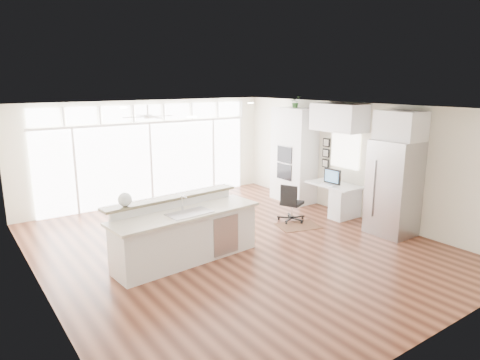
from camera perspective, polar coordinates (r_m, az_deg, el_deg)
floor at (r=8.57m, az=-0.71°, el=-8.79°), size 7.00×8.00×0.02m
ceiling at (r=7.97m, az=-0.76°, el=9.60°), size 7.00×8.00×0.02m
wall_back at (r=11.62m, az=-12.04°, el=3.71°), size 7.00×0.04×2.70m
wall_front at (r=5.50m, az=23.91°, el=-7.55°), size 7.00×0.04×2.70m
wall_left at (r=6.88m, az=-25.54°, el=-3.69°), size 0.04×8.00×2.70m
wall_right at (r=10.51m, az=15.18°, el=2.58°), size 0.04×8.00×2.70m
glass_wall at (r=11.62m, az=-11.85°, el=2.21°), size 5.80×0.06×2.08m
transom_row at (r=11.45m, az=-12.16°, el=8.76°), size 5.90×0.06×0.40m
desk_window at (r=10.64m, az=13.86°, el=3.87°), size 0.04×0.85×0.85m
ceiling_fan at (r=10.20m, az=-12.21°, el=8.83°), size 1.16×1.16×0.32m
recessed_lights at (r=8.14m, az=-1.57°, el=9.53°), size 3.40×3.00×0.02m
oven_cabinet at (r=11.51m, az=7.19°, el=3.31°), size 0.64×1.20×2.50m
desk_nook at (r=10.64m, az=12.35°, el=-2.51°), size 0.72×1.30×0.76m
upper_cabinets at (r=10.33m, az=13.04°, el=8.12°), size 0.64×1.30×0.64m
refrigerator at (r=9.49m, az=19.80°, el=-1.02°), size 0.76×0.90×2.00m
fridge_cabinet at (r=9.32m, az=20.63°, el=6.81°), size 0.64×0.90×0.60m
framed_photos at (r=11.07m, az=11.40°, el=3.55°), size 0.06×0.22×0.80m
kitchen_island at (r=7.77m, az=-7.15°, el=-6.77°), size 2.88×1.29×1.11m
rug at (r=9.74m, az=7.77°, el=-6.08°), size 1.06×0.89×0.01m
office_chair at (r=9.96m, az=6.95°, el=-3.01°), size 0.59×0.58×0.88m
fishbowl at (r=7.47m, az=-15.10°, el=-2.51°), size 0.24×0.24×0.24m
monitor at (r=10.45m, az=12.21°, el=0.49°), size 0.10×0.49×0.40m
keyboard at (r=10.37m, az=11.52°, el=-0.66°), size 0.18×0.37×0.02m
potted_plant at (r=11.36m, az=7.39°, el=10.12°), size 0.27×0.30×0.23m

